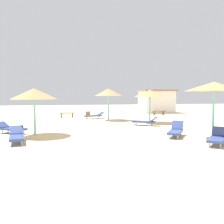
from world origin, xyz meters
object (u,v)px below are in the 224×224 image
lounger_1 (17,136)px  bench_0 (88,113)px  lounger_6 (176,131)px  lounger_0 (217,138)px  lounger_3 (94,115)px  parasol_4 (150,93)px  parasol_0 (214,87)px  lounger_7 (11,128)px  beach_cabana (156,101)px  lounger_4 (145,121)px  bench_1 (159,112)px  parasol_3 (108,92)px  parasol_1 (34,94)px  bench_2 (67,114)px

lounger_1 → bench_0: size_ratio=1.27×
lounger_1 → lounger_6: 8.29m
lounger_0 → bench_0: size_ratio=1.17×
lounger_3 → parasol_4: bearing=-44.2°
parasol_0 → lounger_6: 3.06m
parasol_0 → lounger_1: 10.29m
lounger_7 → beach_cabana: beach_cabana is taller
bench_0 → lounger_4: bearing=-68.0°
lounger_6 → beach_cabana: beach_cabana is taller
lounger_6 → beach_cabana: (5.55, 16.89, 1.16)m
bench_1 → parasol_3: bearing=-148.3°
parasol_0 → lounger_7: bearing=161.2°
lounger_0 → lounger_4: lounger_0 is taller
parasol_0 → parasol_4: bearing=96.4°
parasol_1 → parasol_3: bearing=51.9°
parasol_1 → bench_1: 16.54m
lounger_6 → lounger_4: bearing=91.6°
parasol_0 → parasol_3: parasol_0 is taller
parasol_1 → lounger_7: (-1.48, 0.81, -2.04)m
lounger_4 → parasol_4: bearing=59.8°
lounger_4 → lounger_6: (0.13, -4.77, 0.01)m
lounger_7 → bench_0: lounger_7 is taller
lounger_6 → beach_cabana: 17.81m
lounger_1 → bench_0: (4.66, 13.41, 0.03)m
parasol_4 → lounger_4: size_ratio=1.40×
bench_2 → lounger_0: bearing=-64.9°
bench_1 → lounger_0: bearing=-102.6°
lounger_3 → bench_0: bearing=96.8°
parasol_3 → lounger_4: size_ratio=1.48×
lounger_3 → lounger_6: lounger_6 is taller
lounger_1 → lounger_4: (8.15, 4.78, -0.00)m
beach_cabana → lounger_1: bearing=-129.3°
lounger_4 → lounger_3: bearing=118.7°
lounger_1 → lounger_7: lounger_1 is taller
lounger_6 → bench_1: lounger_6 is taller
parasol_3 → bench_2: parasol_3 is taller
lounger_4 → lounger_6: bearing=-88.4°
parasol_4 → parasol_3: bearing=138.7°
parasol_0 → parasol_1: size_ratio=1.13×
parasol_4 → bench_0: bearing=123.0°
parasol_4 → lounger_4: 2.89m
bench_1 → parasol_1: bearing=-137.4°
bench_1 → bench_2: 10.29m
lounger_0 → lounger_1: bearing=166.0°
bench_1 → bench_2: (-10.25, -0.96, 0.00)m
parasol_0 → beach_cabana: bearing=77.7°
parasol_4 → bench_2: (-6.72, 5.70, -2.07)m
lounger_1 → parasol_0: bearing=-4.8°
lounger_3 → lounger_7: bearing=-127.5°
lounger_6 → bench_0: (-3.62, 13.40, 0.02)m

